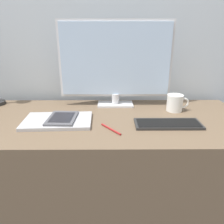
{
  "coord_description": "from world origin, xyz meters",
  "views": [
    {
      "loc": [
        0.07,
        -0.85,
        1.13
      ],
      "look_at": [
        0.08,
        0.11,
        0.77
      ],
      "focal_mm": 35.0,
      "sensor_mm": 36.0,
      "label": 1
    }
  ],
  "objects_px": {
    "monitor": "(116,62)",
    "pen": "(111,129)",
    "keyboard": "(168,124)",
    "coffee_mug": "(175,103)",
    "laptop": "(58,121)",
    "ereader": "(62,118)"
  },
  "relations": [
    {
      "from": "monitor",
      "to": "pen",
      "type": "distance_m",
      "value": 0.43
    },
    {
      "from": "keyboard",
      "to": "pen",
      "type": "distance_m",
      "value": 0.28
    },
    {
      "from": "coffee_mug",
      "to": "keyboard",
      "type": "bearing_deg",
      "value": -113.52
    },
    {
      "from": "monitor",
      "to": "laptop",
      "type": "relative_size",
      "value": 1.92
    },
    {
      "from": "keyboard",
      "to": "laptop",
      "type": "relative_size",
      "value": 0.94
    },
    {
      "from": "coffee_mug",
      "to": "pen",
      "type": "distance_m",
      "value": 0.44
    },
    {
      "from": "laptop",
      "to": "monitor",
      "type": "bearing_deg",
      "value": 42.45
    },
    {
      "from": "ereader",
      "to": "coffee_mug",
      "type": "distance_m",
      "value": 0.62
    },
    {
      "from": "keyboard",
      "to": "pen",
      "type": "relative_size",
      "value": 2.7
    },
    {
      "from": "monitor",
      "to": "ereader",
      "type": "relative_size",
      "value": 3.43
    },
    {
      "from": "monitor",
      "to": "ereader",
      "type": "distance_m",
      "value": 0.44
    },
    {
      "from": "laptop",
      "to": "ereader",
      "type": "bearing_deg",
      "value": 8.26
    },
    {
      "from": "laptop",
      "to": "coffee_mug",
      "type": "relative_size",
      "value": 2.75
    },
    {
      "from": "monitor",
      "to": "ereader",
      "type": "xyz_separation_m",
      "value": [
        -0.27,
        -0.26,
        -0.23
      ]
    },
    {
      "from": "monitor",
      "to": "laptop",
      "type": "xyz_separation_m",
      "value": [
        -0.29,
        -0.26,
        -0.25
      ]
    },
    {
      "from": "keyboard",
      "to": "ereader",
      "type": "bearing_deg",
      "value": 175.46
    },
    {
      "from": "laptop",
      "to": "ereader",
      "type": "relative_size",
      "value": 1.79
    },
    {
      "from": "keyboard",
      "to": "laptop",
      "type": "height_order",
      "value": "laptop"
    },
    {
      "from": "monitor",
      "to": "laptop",
      "type": "height_order",
      "value": "monitor"
    },
    {
      "from": "monitor",
      "to": "pen",
      "type": "height_order",
      "value": "monitor"
    },
    {
      "from": "laptop",
      "to": "ereader",
      "type": "distance_m",
      "value": 0.03
    },
    {
      "from": "keyboard",
      "to": "ereader",
      "type": "xyz_separation_m",
      "value": [
        -0.51,
        0.04,
        0.01
      ]
    }
  ]
}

